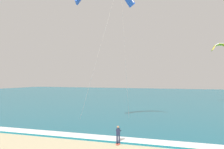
% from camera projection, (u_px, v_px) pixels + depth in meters
% --- Properties ---
extents(sea, '(200.00, 120.00, 0.20)m').
position_uv_depth(sea, '(197.00, 98.00, 81.14)').
color(sea, '#146075').
rests_on(sea, ground).
extents(surf_foam, '(200.00, 2.00, 0.04)m').
position_uv_depth(surf_foam, '(150.00, 141.00, 26.11)').
color(surf_foam, white).
rests_on(surf_foam, sea).
extents(surfboard, '(0.75, 1.46, 0.09)m').
position_uv_depth(surfboard, '(118.00, 143.00, 26.14)').
color(surfboard, '#E04C38').
rests_on(surfboard, ground).
extents(kitesurfer, '(0.60, 0.60, 1.69)m').
position_uv_depth(kitesurfer, '(118.00, 134.00, 26.17)').
color(kitesurfer, '#191E38').
rests_on(kitesurfer, ground).
extents(kite_distant, '(4.55, 3.46, 1.87)m').
position_uv_depth(kite_distant, '(221.00, 46.00, 61.98)').
color(kite_distant, yellow).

